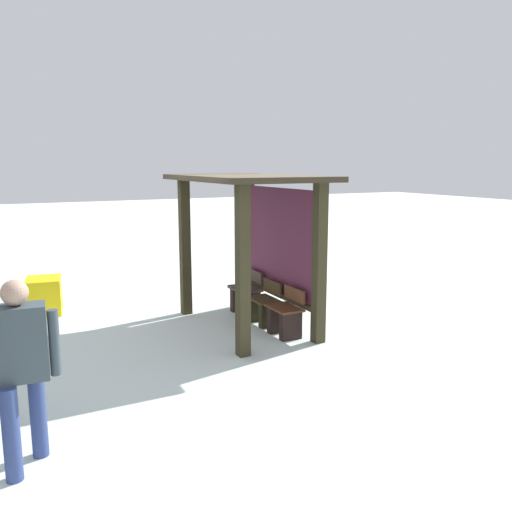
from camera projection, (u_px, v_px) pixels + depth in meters
ground_plane at (246, 326)px, 8.40m from camera, size 60.00×60.00×0.00m
bus_shelter at (257, 219)px, 8.18m from camera, size 2.82×1.75×2.40m
bench_left_inside at (246, 296)px, 9.08m from camera, size 0.58×0.42×0.75m
bench_center_inside at (264, 307)px, 8.49m from camera, size 0.58×0.37×0.70m
bench_right_inside at (285, 317)px, 7.90m from camera, size 0.58×0.39×0.73m
person_walking at (20, 360)px, 4.33m from camera, size 0.45×0.64×1.65m
grit_bin at (44, 296)px, 9.11m from camera, size 0.77×0.66×0.62m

